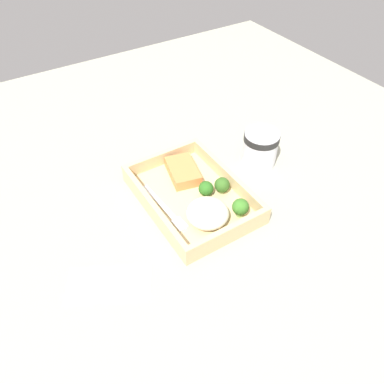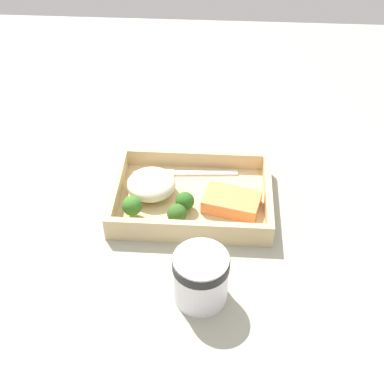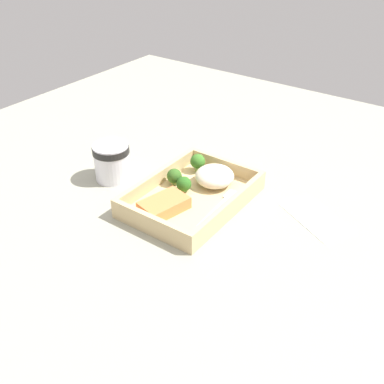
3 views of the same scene
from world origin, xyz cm
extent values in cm
cube|color=#999986|center=(0.00, 0.00, -1.00)|extent=(160.00, 160.00, 2.00)
cube|color=tan|center=(0.00, 0.00, 0.60)|extent=(28.85, 20.64, 1.20)
cube|color=tan|center=(0.00, -9.72, 2.85)|extent=(28.85, 1.20, 3.30)
cube|color=tan|center=(0.00, 9.72, 2.85)|extent=(28.85, 1.20, 3.30)
cube|color=tan|center=(-13.83, 0.00, 2.85)|extent=(1.20, 18.24, 3.30)
cube|color=tan|center=(13.83, 0.00, 2.85)|extent=(1.20, 18.24, 3.30)
cube|color=#ED8146|center=(-7.28, 2.01, 2.51)|extent=(11.10, 8.38, 2.61)
ellipsoid|color=beige|center=(7.58, -0.92, 3.34)|extent=(8.99, 8.92, 4.28)
cylinder|color=#7B9F53|center=(10.14, 5.59, 2.07)|extent=(1.36, 1.36, 1.73)
sphere|color=#387124|center=(10.14, 5.59, 3.91)|extent=(3.57, 3.57, 3.57)
cylinder|color=#74A151|center=(1.07, 2.99, 1.70)|extent=(1.28, 1.28, 1.01)
sphere|color=#2A621E|center=(1.07, 2.99, 3.14)|extent=(3.38, 3.38, 3.38)
cylinder|color=#8AA75B|center=(2.20, 6.54, 1.81)|extent=(1.32, 1.32, 1.22)
sphere|color=#335F20|center=(2.20, 6.54, 3.38)|extent=(3.46, 3.46, 3.46)
cube|color=white|center=(-2.24, -7.11, 1.42)|extent=(12.45, 1.96, 0.44)
cube|color=white|center=(5.64, -6.56, 1.42)|extent=(3.54, 2.43, 0.44)
cylinder|color=silver|center=(-2.65, 21.27, 4.45)|extent=(8.33, 8.33, 8.90)
cylinder|color=black|center=(-2.65, 21.27, 7.70)|extent=(8.58, 8.58, 1.60)
cube|color=white|center=(10.25, -24.47, 0.12)|extent=(13.92, 17.11, 0.24)
camera|label=1|loc=(50.20, -31.31, 60.57)|focal=35.00mm
camera|label=2|loc=(-4.57, 72.66, 67.76)|focal=50.00mm
camera|label=3|loc=(-66.48, -47.69, 56.47)|focal=42.00mm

